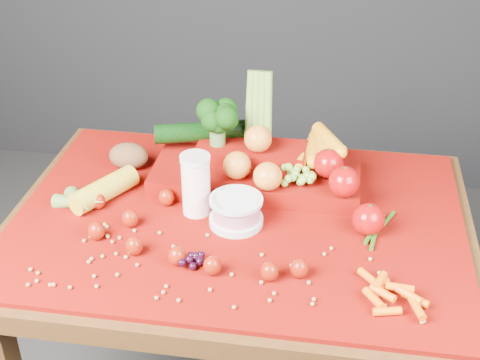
# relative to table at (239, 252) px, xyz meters

# --- Properties ---
(table) EXTENTS (1.10, 0.80, 0.75)m
(table) POSITION_rel_table_xyz_m (0.00, 0.00, 0.00)
(table) COLOR #341C0C
(table) RESTS_ON ground
(red_cloth) EXTENTS (1.05, 0.75, 0.01)m
(red_cloth) POSITION_rel_table_xyz_m (0.00, 0.00, 0.10)
(red_cloth) COLOR #6D0703
(red_cloth) RESTS_ON table
(milk_glass) EXTENTS (0.07, 0.07, 0.15)m
(milk_glass) POSITION_rel_table_xyz_m (-0.10, 0.00, 0.19)
(milk_glass) COLOR white
(milk_glass) RESTS_ON red_cloth
(yogurt_bowl) EXTENTS (0.13, 0.13, 0.07)m
(yogurt_bowl) POSITION_rel_table_xyz_m (-0.00, -0.03, 0.14)
(yogurt_bowl) COLOR silver
(yogurt_bowl) RESTS_ON red_cloth
(strawberry_scatter) EXTENTS (0.54, 0.28, 0.05)m
(strawberry_scatter) POSITION_rel_table_xyz_m (-0.12, -0.14, 0.13)
(strawberry_scatter) COLOR maroon
(strawberry_scatter) RESTS_ON red_cloth
(dark_grape_cluster) EXTENTS (0.06, 0.05, 0.03)m
(dark_grape_cluster) POSITION_rel_table_xyz_m (-0.07, -0.20, 0.12)
(dark_grape_cluster) COLOR black
(dark_grape_cluster) RESTS_ON red_cloth
(soybean_scatter) EXTENTS (0.84, 0.24, 0.01)m
(soybean_scatter) POSITION_rel_table_xyz_m (0.00, -0.20, 0.11)
(soybean_scatter) COLOR #9D7C43
(soybean_scatter) RESTS_ON red_cloth
(corn_ear) EXTENTS (0.25, 0.26, 0.06)m
(corn_ear) POSITION_rel_table_xyz_m (-0.37, -0.01, 0.13)
(corn_ear) COLOR gold
(corn_ear) RESTS_ON red_cloth
(potato) EXTENTS (0.10, 0.08, 0.07)m
(potato) POSITION_rel_table_xyz_m (-0.32, 0.18, 0.14)
(potato) COLOR #52351D
(potato) RESTS_ON red_cloth
(baby_carrot_pile) EXTENTS (0.17, 0.17, 0.03)m
(baby_carrot_pile) POSITION_rel_table_xyz_m (0.35, -0.24, 0.12)
(baby_carrot_pile) COLOR #E46108
(baby_carrot_pile) RESTS_ON red_cloth
(green_bean_pile) EXTENTS (0.14, 0.12, 0.01)m
(green_bean_pile) POSITION_rel_table_xyz_m (0.33, -0.01, 0.11)
(green_bean_pile) COLOR #235413
(green_bean_pile) RESTS_ON red_cloth
(produce_mound) EXTENTS (0.60, 0.36, 0.27)m
(produce_mound) POSITION_rel_table_xyz_m (0.04, 0.16, 0.17)
(produce_mound) COLOR #6D0703
(produce_mound) RESTS_ON red_cloth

